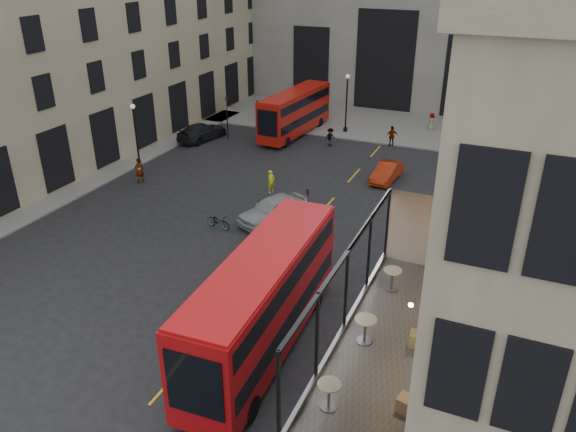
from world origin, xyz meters
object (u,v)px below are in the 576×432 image
at_px(bus_far, 295,111).
at_px(cafe_chair_d, 436,276).
at_px(traffic_light_far, 227,112).
at_px(pedestrian_c, 392,136).
at_px(cyclist, 271,181).
at_px(cafe_chair_a, 406,404).
at_px(bicycle, 219,221).
at_px(pedestrian_b, 330,137).
at_px(bus_near, 263,297).
at_px(pedestrian_a, 258,109).
at_px(street_lamp_b, 346,107).
at_px(pedestrian_e, 139,171).
at_px(car_c, 202,132).
at_px(pedestrian_d, 431,122).
at_px(car_a, 273,209).
at_px(cafe_chair_b, 423,365).
at_px(cafe_table_near, 329,392).
at_px(street_lamp_a, 137,143).
at_px(cafe_table_mid, 365,326).
at_px(car_b, 387,172).
at_px(cafe_chair_c, 417,339).
at_px(cafe_table_far, 392,277).

bearing_deg(bus_far, cafe_chair_d, -58.17).
height_order(traffic_light_far, pedestrian_c, traffic_light_far).
xyz_separation_m(cyclist, cafe_chair_a, (13.93, -21.31, 4.04)).
distance_m(bicycle, pedestrian_b, 17.47).
bearing_deg(bus_near, pedestrian_b, 103.77).
xyz_separation_m(bus_near, pedestrian_a, (-16.14, 32.02, -1.69)).
bearing_deg(pedestrian_a, pedestrian_c, -10.80).
xyz_separation_m(street_lamp_b, pedestrian_e, (-9.83, -17.56, -1.45)).
relative_size(car_c, pedestrian_a, 2.99).
relative_size(bicycle, pedestrian_b, 1.09).
bearing_deg(pedestrian_e, traffic_light_far, -161.21).
xyz_separation_m(street_lamp_b, car_c, (-11.00, -7.05, -1.66)).
relative_size(pedestrian_a, pedestrian_b, 1.08).
relative_size(bicycle, pedestrian_e, 0.91).
height_order(car_c, pedestrian_d, pedestrian_d).
xyz_separation_m(bus_far, car_a, (5.72, -17.04, -1.42)).
bearing_deg(bus_far, cafe_chair_b, -61.51).
distance_m(pedestrian_a, pedestrian_b, 11.12).
distance_m(pedestrian_c, pedestrian_d, 6.34).
relative_size(cafe_table_near, cafe_chair_a, 0.94).
xyz_separation_m(street_lamp_a, car_a, (12.69, -3.43, -1.58)).
height_order(car_c, cyclist, cyclist).
distance_m(street_lamp_a, cafe_table_mid, 29.35).
bearing_deg(cafe_chair_a, pedestrian_e, 140.80).
relative_size(street_lamp_a, car_a, 1.12).
bearing_deg(traffic_light_far, pedestrian_e, -94.10).
height_order(car_a, cafe_chair_a, cafe_chair_a).
height_order(car_c, pedestrian_a, pedestrian_a).
height_order(bus_far, car_b, bus_far).
xyz_separation_m(car_c, pedestrian_b, (11.01, 2.88, 0.05)).
relative_size(pedestrian_d, cafe_chair_a, 1.95).
xyz_separation_m(pedestrian_a, cafe_chair_d, (22.81, -31.46, 4.05)).
height_order(street_lamp_b, pedestrian_d, street_lamp_b).
distance_m(pedestrian_a, cafe_table_near, 44.37).
bearing_deg(cafe_chair_d, car_c, 136.36).
bearing_deg(cafe_chair_b, street_lamp_a, 142.40).
distance_m(pedestrian_d, pedestrian_e, 27.31).
height_order(car_a, pedestrian_e, pedestrian_e).
bearing_deg(street_lamp_b, pedestrian_a, 171.98).
height_order(car_b, pedestrian_d, pedestrian_d).
height_order(traffic_light_far, cafe_chair_c, cafe_chair_c).
distance_m(pedestrian_d, cafe_chair_a, 41.22).
relative_size(pedestrian_a, cafe_table_mid, 2.00).
relative_size(car_a, cafe_chair_a, 5.62).
bearing_deg(pedestrian_c, street_lamp_b, -54.02).
xyz_separation_m(pedestrian_a, pedestrian_e, (-0.19, -18.92, 0.10)).
xyz_separation_m(car_c, cafe_table_near, (22.67, -30.27, 4.39)).
bearing_deg(bus_far, cafe_chair_a, -62.80).
relative_size(street_lamp_a, cafe_chair_a, 6.29).
xyz_separation_m(pedestrian_b, cafe_table_far, (11.79, -26.97, 4.35)).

